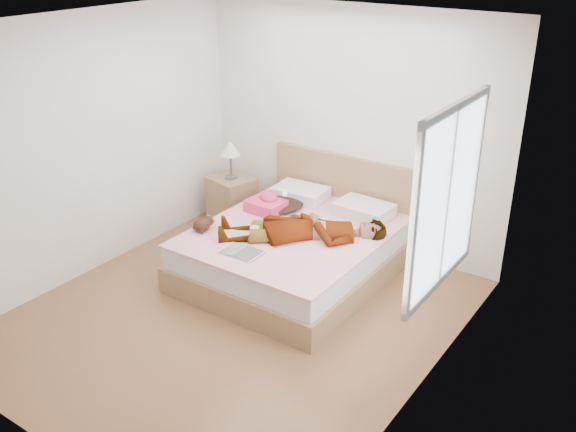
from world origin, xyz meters
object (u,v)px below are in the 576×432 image
(phone, at_px, (285,193))
(nightstand, at_px, (232,197))
(towel, at_px, (266,204))
(magazine, at_px, (241,252))
(plush_toy, at_px, (203,224))
(coffee_mug, at_px, (255,232))
(woman, at_px, (304,225))
(bed, at_px, (298,247))

(phone, bearing_deg, nightstand, 130.38)
(towel, bearing_deg, magazine, -67.45)
(phone, relative_size, magazine, 0.27)
(plush_toy, bearing_deg, coffee_mug, 19.16)
(woman, xyz_separation_m, plush_toy, (-0.88, -0.48, -0.04))
(phone, distance_m, coffee_mug, 0.73)
(woman, height_order, nightstand, nightstand)
(phone, xyz_separation_m, plush_toy, (-0.38, -0.88, -0.13))
(phone, relative_size, plush_toy, 0.42)
(phone, distance_m, towel, 0.23)
(phone, xyz_separation_m, magazine, (0.23, -1.04, -0.19))
(bed, height_order, nightstand, nightstand)
(woman, xyz_separation_m, towel, (-0.65, 0.27, -0.03))
(towel, height_order, plush_toy, towel)
(phone, bearing_deg, towel, -174.07)
(woman, distance_m, nightstand, 1.61)
(woman, relative_size, phone, 15.72)
(bed, distance_m, coffee_mug, 0.56)
(bed, bearing_deg, phone, 142.73)
(phone, bearing_deg, plush_toy, -148.09)
(magazine, bearing_deg, towel, 112.55)
(bed, bearing_deg, towel, 164.66)
(nightstand, bearing_deg, coffee_mug, -41.45)
(woman, height_order, bed, bed)
(towel, bearing_deg, coffee_mug, -63.57)
(phone, height_order, coffee_mug, phone)
(plush_toy, bearing_deg, bed, 39.79)
(phone, distance_m, nightstand, 1.05)
(woman, distance_m, coffee_mug, 0.48)
(bed, bearing_deg, plush_toy, -140.21)
(woman, distance_m, towel, 0.71)
(bed, xyz_separation_m, towel, (-0.50, 0.14, 0.32))
(woman, relative_size, towel, 4.17)
(nightstand, bearing_deg, bed, -21.86)
(woman, height_order, towel, woman)
(coffee_mug, xyz_separation_m, nightstand, (-1.08, 0.95, -0.22))
(phone, relative_size, coffee_mug, 0.73)
(coffee_mug, bearing_deg, plush_toy, -160.84)
(towel, bearing_deg, plush_toy, -107.03)
(woman, relative_size, plush_toy, 6.61)
(phone, xyz_separation_m, nightstand, (-0.95, 0.25, -0.36))
(woman, height_order, magazine, woman)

